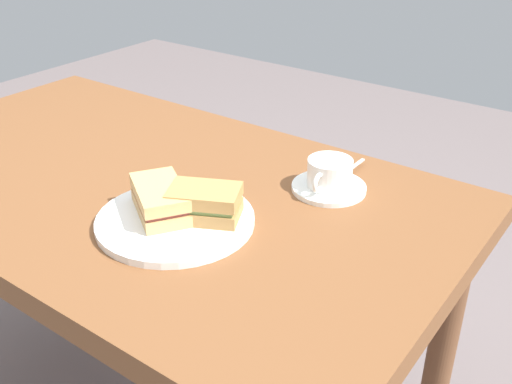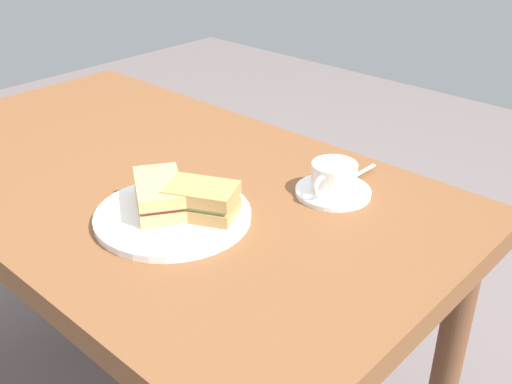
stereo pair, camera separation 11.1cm
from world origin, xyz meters
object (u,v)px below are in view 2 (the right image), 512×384
object	(u,v)px
sandwich_plate	(173,216)
coffee_cup	(334,176)
sandwich_back	(202,200)
spoon	(356,175)
dining_table	(151,209)
coffee_saucer	(333,192)
sandwich_front	(159,194)

from	to	relation	value
sandwich_plate	coffee_cup	size ratio (longest dim) A/B	2.49
sandwich_back	spoon	size ratio (longest dim) A/B	1.50
dining_table	coffee_cup	world-z (taller)	coffee_cup
coffee_saucer	sandwich_plate	bearing A→B (deg)	-119.76
coffee_saucer	coffee_cup	size ratio (longest dim) A/B	1.29
coffee_saucer	spoon	world-z (taller)	spoon
coffee_cup	sandwich_plate	bearing A→B (deg)	-119.91
sandwich_plate	sandwich_front	xyz separation A→B (m)	(-0.03, -0.00, 0.03)
dining_table	sandwich_front	size ratio (longest dim) A/B	8.09
coffee_cup	spoon	size ratio (longest dim) A/B	1.16
coffee_cup	spoon	world-z (taller)	coffee_cup
sandwich_plate	spoon	xyz separation A→B (m)	(0.16, 0.35, 0.01)
dining_table	coffee_cup	size ratio (longest dim) A/B	11.61
sandwich_plate	sandwich_front	distance (m)	0.05
sandwich_plate	sandwich_back	bearing A→B (deg)	37.97
sandwich_plate	coffee_cup	xyz separation A→B (m)	(0.16, 0.27, 0.03)
coffee_saucer	spoon	size ratio (longest dim) A/B	1.51
coffee_cup	spoon	distance (m)	0.09
sandwich_back	spoon	xyz separation A→B (m)	(0.11, 0.32, -0.03)
coffee_cup	sandwich_back	bearing A→B (deg)	-115.52
sandwich_plate	sandwich_front	bearing A→B (deg)	-174.88
sandwich_front	coffee_saucer	bearing A→B (deg)	55.77
sandwich_front	spoon	world-z (taller)	sandwich_front
coffee_cup	spoon	xyz separation A→B (m)	(0.00, 0.08, -0.03)
sandwich_front	sandwich_back	world-z (taller)	sandwich_back
sandwich_back	coffee_saucer	bearing A→B (deg)	64.64
dining_table	sandwich_plate	distance (m)	0.24
dining_table	sandwich_back	size ratio (longest dim) A/B	9.03
dining_table	coffee_cup	xyz separation A→B (m)	(0.35, 0.18, 0.13)
dining_table	coffee_saucer	distance (m)	0.41
sandwich_back	spoon	world-z (taller)	sandwich_back
dining_table	sandwich_front	world-z (taller)	sandwich_front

